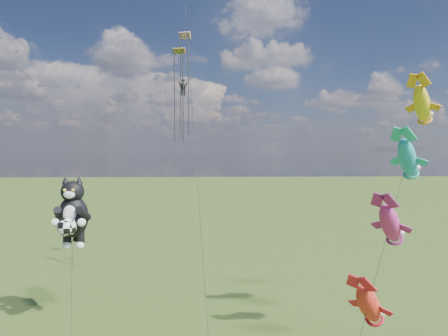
{
  "coord_description": "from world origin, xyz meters",
  "views": [
    {
      "loc": [
        8.79,
        -19.97,
        12.46
      ],
      "look_at": [
        9.91,
        9.09,
        11.03
      ],
      "focal_mm": 30.0,
      "sensor_mm": 36.0,
      "label": 1
    }
  ],
  "objects": [
    {
      "name": "cat_kite_rig",
      "position": [
        -0.78,
        6.26,
        8.06
      ],
      "size": [
        2.4,
        4.13,
        10.61
      ],
      "rotation": [
        0.0,
        0.0,
        0.25
      ],
      "color": "brown",
      "rests_on": "ground"
    },
    {
      "name": "fish_windsock_rig",
      "position": [
        19.25,
        0.19,
        10.26
      ],
      "size": [
        11.01,
        11.73,
        18.26
      ],
      "rotation": [
        0.0,
        0.0,
        -0.43
      ],
      "color": "brown",
      "rests_on": "ground"
    },
    {
      "name": "parafoil_rig",
      "position": [
        6.53,
        13.15,
        18.27
      ],
      "size": [
        3.42,
        17.33,
        26.14
      ],
      "rotation": [
        0.0,
        0.0,
        0.23
      ],
      "color": "brown",
      "rests_on": "ground"
    }
  ]
}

